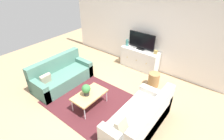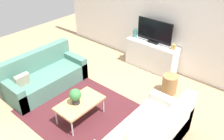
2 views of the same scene
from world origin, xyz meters
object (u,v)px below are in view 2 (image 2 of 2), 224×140
object	(u,v)px
potted_plant	(75,96)
mantel_clock	(173,47)
glass_vase	(135,33)
wicker_basket	(170,84)
tv_console	(152,55)
coffee_table	(80,104)
flat_screen_tv	(154,32)
couch_right_side	(149,140)
couch_left_side	(44,77)

from	to	relation	value
potted_plant	mantel_clock	distance (m)	2.69
glass_vase	wicker_basket	distance (m)	1.74
tv_console	glass_vase	distance (m)	0.74
coffee_table	potted_plant	distance (m)	0.22
flat_screen_tv	tv_console	bearing A→B (deg)	-90.00
mantel_clock	wicker_basket	xyz separation A→B (m)	(0.35, -0.68, -0.57)
couch_right_side	tv_console	distance (m)	2.78
coffee_table	wicker_basket	world-z (taller)	wicker_basket
coffee_table	couch_left_side	bearing A→B (deg)	172.66
couch_right_side	flat_screen_tv	xyz separation A→B (m)	(-1.45, 2.39, 0.74)
coffee_table	flat_screen_tv	distance (m)	2.66
coffee_table	potted_plant	world-z (taller)	potted_plant
couch_right_side	coffee_table	xyz separation A→B (m)	(-1.44, -0.19, 0.09)
potted_plant	tv_console	bearing A→B (deg)	89.44
flat_screen_tv	glass_vase	bearing A→B (deg)	-177.98
couch_left_side	coffee_table	size ratio (longest dim) A/B	2.03
coffee_table	glass_vase	bearing A→B (deg)	102.72
flat_screen_tv	mantel_clock	xyz separation A→B (m)	(0.57, -0.02, -0.23)
potted_plant	glass_vase	distance (m)	2.69
couch_left_side	glass_vase	world-z (taller)	glass_vase
couch_right_side	coffee_table	bearing A→B (deg)	-172.65
couch_right_side	mantel_clock	size ratio (longest dim) A/B	14.14
couch_right_side	glass_vase	xyz separation A→B (m)	(-2.02, 2.37, 0.56)
tv_console	mantel_clock	xyz separation A→B (m)	(0.57, 0.00, 0.43)
mantel_clock	coffee_table	bearing A→B (deg)	-102.21
potted_plant	couch_left_side	bearing A→B (deg)	170.08
potted_plant	coffee_table	bearing A→B (deg)	57.93
potted_plant	flat_screen_tv	world-z (taller)	flat_screen_tv
couch_left_side	potted_plant	distance (m)	1.46
potted_plant	wicker_basket	xyz separation A→B (m)	(0.94, 1.94, -0.36)
coffee_table	glass_vase	xyz separation A→B (m)	(-0.58, 2.56, 0.46)
flat_screen_tv	mantel_clock	world-z (taller)	flat_screen_tv
mantel_clock	potted_plant	bearing A→B (deg)	-102.72
coffee_table	wicker_basket	size ratio (longest dim) A/B	2.06
glass_vase	mantel_clock	distance (m)	1.13
couch_left_side	flat_screen_tv	world-z (taller)	flat_screen_tv
couch_left_side	mantel_clock	bearing A→B (deg)	49.98
glass_vase	mantel_clock	bearing A→B (deg)	0.00
couch_right_side	potted_plant	world-z (taller)	couch_right_side
couch_right_side	tv_console	world-z (taller)	couch_right_side
couch_right_side	wicker_basket	bearing A→B (deg)	107.58
couch_right_side	mantel_clock	distance (m)	2.58
couch_left_side	wicker_basket	xyz separation A→B (m)	(2.34, 1.70, -0.06)
couch_left_side	tv_console	distance (m)	2.77
mantel_clock	wicker_basket	distance (m)	0.95
coffee_table	potted_plant	bearing A→B (deg)	-122.07
couch_right_side	wicker_basket	xyz separation A→B (m)	(-0.54, 1.70, -0.06)
coffee_table	mantel_clock	bearing A→B (deg)	77.79
tv_console	glass_vase	xyz separation A→B (m)	(-0.57, 0.00, 0.47)
couch_right_side	glass_vase	size ratio (longest dim) A/B	8.38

